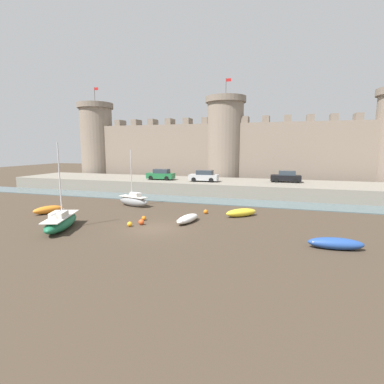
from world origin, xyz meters
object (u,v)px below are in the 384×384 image
Objects in this scene: mooring_buoy_mid_mud at (130,224)px; car_quay_east at (286,177)px; mooring_buoy_off_centre at (206,212)px; car_quay_centre_east at (161,175)px; mooring_buoy_near_shore at (141,222)px; rowboat_near_channel_right at (336,243)px; car_quay_centre_west at (204,176)px; rowboat_foreground_left at (241,212)px; sailboat_near_channel_left at (134,200)px; mooring_buoy_near_channel at (144,218)px; rowboat_midflat_centre at (48,210)px; rowboat_foreground_centre at (188,219)px; sailboat_foreground_right at (61,222)px.

car_quay_east is (12.53, 21.93, 2.33)m from mooring_buoy_mid_mud.
mooring_buoy_mid_mud reaches higher than mooring_buoy_off_centre.
mooring_buoy_off_centre is 16.83m from car_quay_centre_east.
mooring_buoy_near_shore is 1.07m from mooring_buoy_mid_mud.
car_quay_centre_west reaches higher than rowboat_near_channel_right.
rowboat_foreground_left is 10.76m from mooring_buoy_mid_mud.
sailboat_near_channel_left is at bearing -114.80° from car_quay_centre_west.
mooring_buoy_mid_mud is 1.06× the size of mooring_buoy_near_channel.
mooring_buoy_off_centre is (15.24, 4.67, -0.20)m from rowboat_midflat_centre.
rowboat_midflat_centre is at bearing -162.97° from mooring_buoy_off_centre.
mooring_buoy_near_channel is at bearing -122.26° from car_quay_east.
rowboat_near_channel_right reaches higher than mooring_buoy_off_centre.
mooring_buoy_near_channel is (-0.51, 1.50, -0.04)m from mooring_buoy_near_shore.
rowboat_foreground_centre is at bearing -138.25° from rowboat_foreground_left.
sailboat_near_channel_left reaches higher than rowboat_foreground_centre.
sailboat_near_channel_left reaches higher than mooring_buoy_near_shore.
rowboat_foreground_left is 7.41× the size of mooring_buoy_off_centre.
sailboat_near_channel_left reaches higher than rowboat_near_channel_right.
mooring_buoy_near_channel is at bearing -137.52° from mooring_buoy_off_centre.
rowboat_foreground_centre reaches higher than mooring_buoy_near_shore.
rowboat_near_channel_right is 8.29× the size of mooring_buoy_off_centre.
rowboat_near_channel_right is at bearing -35.00° from mooring_buoy_off_centre.
sailboat_foreground_right is 22.20m from car_quay_centre_east.
rowboat_midflat_centre is 7.07× the size of mooring_buoy_mid_mud.
car_quay_centre_west reaches higher than rowboat_foreground_centre.
mooring_buoy_off_centre is at bearing -116.56° from car_quay_east.
mooring_buoy_near_channel is at bearing 108.89° from mooring_buoy_near_shore.
mooring_buoy_near_shore is (-7.83, -5.75, -0.16)m from rowboat_foreground_left.
car_quay_centre_west is at bearing 100.15° from rowboat_foreground_centre.
mooring_buoy_near_channel is 0.10× the size of car_quay_centre_west.
rowboat_near_channel_right is 1.16× the size of rowboat_midflat_centre.
rowboat_near_channel_right reaches higher than mooring_buoy_near_channel.
mooring_buoy_mid_mud is (10.33, -2.01, -0.19)m from rowboat_midflat_centre.
sailboat_foreground_right is 7.02m from rowboat_midflat_centre.
mooring_buoy_mid_mud is (-8.51, -6.58, -0.19)m from rowboat_foreground_left.
rowboat_foreground_centre is 0.53× the size of sailboat_near_channel_left.
car_quay_east is (17.44, 24.38, 1.89)m from sailboat_foreground_right.
rowboat_foreground_left is at bearing 33.92° from sailboat_foreground_right.
rowboat_near_channel_right is 26.29m from rowboat_midflat_centre.
mooring_buoy_off_centre is 17.21m from car_quay_east.
car_quay_centre_west is at bearing -3.08° from car_quay_centre_east.
rowboat_midflat_centre is at bearing -166.37° from rowboat_foreground_left.
mooring_buoy_off_centre is at bearing 178.43° from rowboat_foreground_left.
car_quay_centre_east is (-18.08, -2.27, 0.00)m from car_quay_east.
rowboat_near_channel_right is at bearing -3.44° from mooring_buoy_mid_mud.
rowboat_foreground_left reaches higher than mooring_buoy_near_channel.
mooring_buoy_near_shore is 18.62m from car_quay_centre_west.
mooring_buoy_off_centre is 0.10× the size of car_quay_centre_east.
sailboat_near_channel_left is at bearing -82.09° from car_quay_centre_east.
car_quay_centre_west is (5.23, 11.32, 1.87)m from sailboat_near_channel_left.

